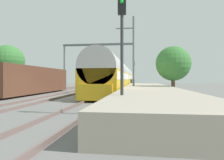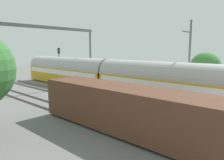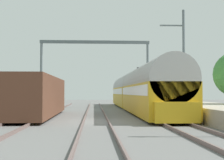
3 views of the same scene
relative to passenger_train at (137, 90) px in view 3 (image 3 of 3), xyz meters
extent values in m
plane|color=slate|center=(-4.22, -13.36, -1.97)|extent=(120.00, 120.00, 0.00)
cube|color=#6C5752|center=(-9.16, -13.36, -1.89)|extent=(0.08, 60.00, 0.16)
cube|color=#6C5752|center=(-7.73, -13.36, -1.89)|extent=(0.08, 60.00, 0.16)
cube|color=#6C5752|center=(-4.94, -13.36, -1.89)|extent=(0.08, 60.00, 0.16)
cube|color=#6C5752|center=(-3.50, -13.36, -1.89)|extent=(0.08, 60.00, 0.16)
cube|color=#6C5752|center=(-0.72, -13.36, -1.89)|extent=(0.08, 60.00, 0.16)
cube|color=#6C5752|center=(0.72, -13.36, -1.89)|extent=(0.08, 60.00, 0.16)
cube|color=#A39989|center=(3.82, -11.36, -1.52)|extent=(4.40, 28.00, 0.90)
cube|color=gold|center=(0.00, -8.13, -0.71)|extent=(2.90, 16.00, 2.20)
cube|color=white|center=(0.00, -8.13, -0.08)|extent=(2.93, 15.36, 0.64)
cylinder|color=#A6A6A6|center=(0.00, -8.13, 0.59)|extent=(2.84, 16.00, 2.84)
cube|color=gold|center=(0.00, 8.22, -0.71)|extent=(2.90, 16.00, 2.20)
cube|color=white|center=(0.00, 8.22, -0.08)|extent=(2.93, 15.36, 0.64)
cylinder|color=#A6A6A6|center=(0.00, 8.22, 0.59)|extent=(2.84, 16.00, 2.84)
cube|color=gold|center=(0.00, -16.38, -1.26)|extent=(2.40, 0.50, 1.10)
cube|color=#563323|center=(-8.44, -9.46, -0.46)|extent=(2.80, 13.00, 2.70)
cube|color=black|center=(-8.44, -9.46, -1.76)|extent=(2.52, 11.96, 0.10)
cylinder|color=#242424|center=(1.52, 6.87, -1.55)|extent=(0.25, 0.25, 0.85)
cube|color=#232833|center=(1.52, 6.87, -0.80)|extent=(0.47, 0.43, 0.64)
sphere|color=tan|center=(1.52, 6.87, -0.36)|extent=(0.24, 0.24, 0.24)
cylinder|color=#2D2D33|center=(1.92, 12.89, 0.23)|extent=(0.14, 0.14, 4.41)
cube|color=black|center=(1.92, 12.89, 2.89)|extent=(0.36, 0.20, 0.90)
sphere|color=#19D133|center=(1.92, 12.77, 2.91)|extent=(0.16, 0.16, 0.16)
cylinder|color=#545F63|center=(-10.44, 5.19, 1.78)|extent=(0.28, 0.28, 7.50)
cylinder|color=#545F63|center=(2.00, 5.19, 1.78)|extent=(0.28, 0.28, 7.50)
cube|color=#545F63|center=(-4.22, 5.19, 5.71)|extent=(12.84, 0.24, 0.36)
cylinder|color=#545F63|center=(2.40, -9.06, 2.03)|extent=(0.20, 0.20, 8.00)
cube|color=#545F63|center=(1.50, -9.06, 4.83)|extent=(1.80, 0.10, 0.10)
camera|label=1|loc=(2.93, -29.57, -0.35)|focal=32.06mm
camera|label=2|loc=(-18.65, -17.74, 3.27)|focal=34.31mm
camera|label=3|loc=(-4.36, -33.53, -0.22)|focal=53.16mm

